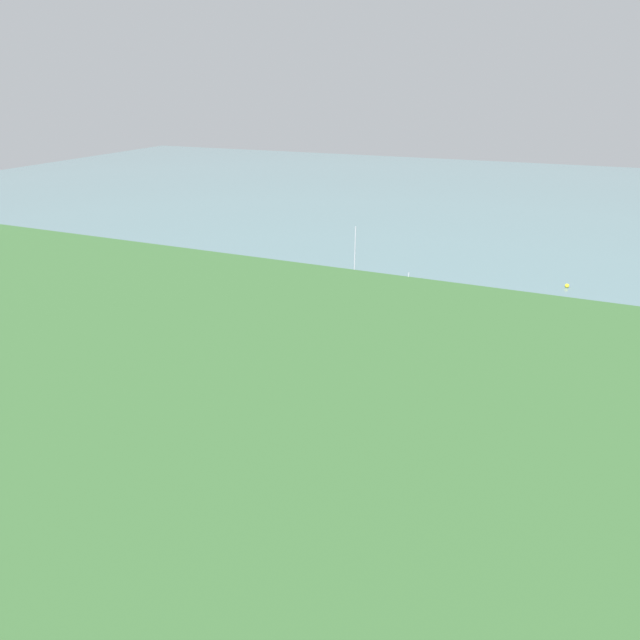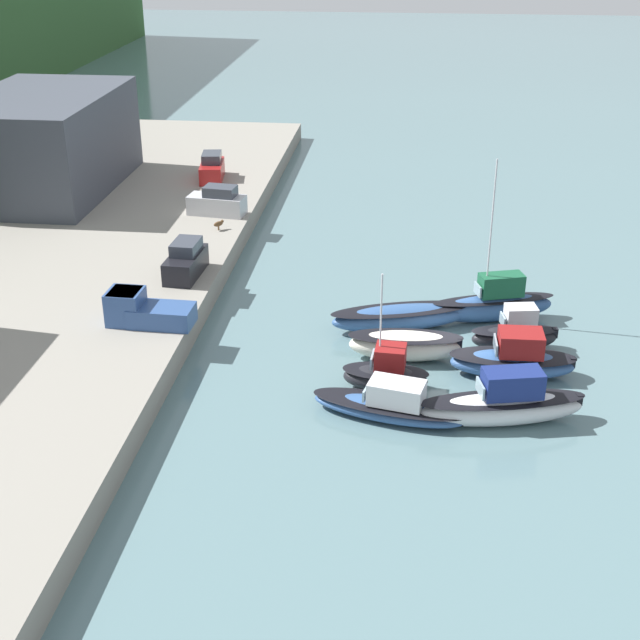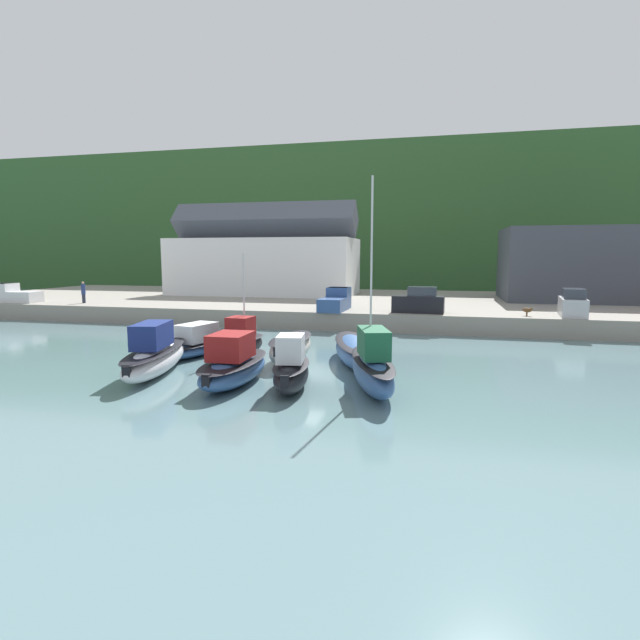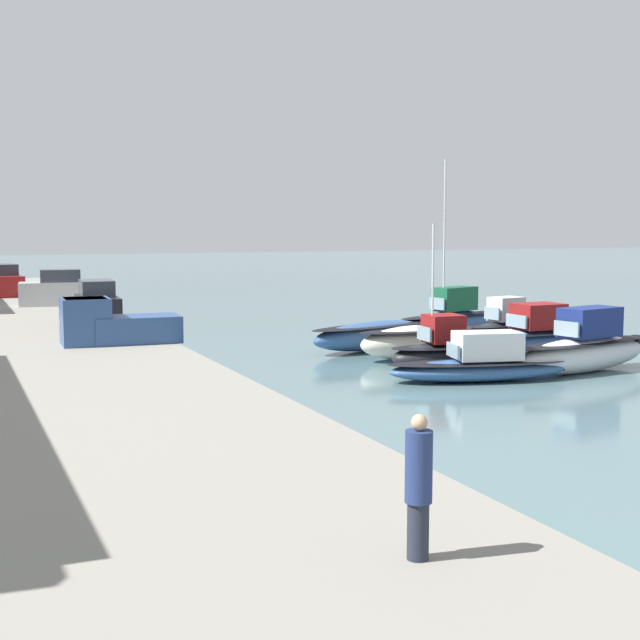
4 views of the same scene
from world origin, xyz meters
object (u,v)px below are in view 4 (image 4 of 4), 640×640
Objects in this scene: parked_car_1 at (5,282)px; person_on_quay at (418,485)px; moored_boat_0 at (480,364)px; moored_boat_2 at (418,341)px; moored_boat_3 at (376,335)px; moored_boat_1 at (439,351)px; moored_boat_4 at (584,348)px; parked_car_2 at (98,306)px; moored_boat_6 at (503,329)px; pickup_truck_0 at (110,324)px; moored_boat_5 at (533,337)px; dog_on_quay at (79,302)px; parked_car_0 at (57,290)px; moored_boat_7 at (451,320)px.

parked_car_1 reaches higher than person_on_quay.
moored_boat_0 is 37.51m from parked_car_1.
moored_boat_2 is 0.74× the size of moored_boat_3.
moored_boat_0 is at bearing 161.99° from moored_boat_3.
moored_boat_1 is 0.75× the size of moored_boat_3.
moored_boat_1 is at bearing 53.28° from moored_boat_4.
parked_car_2 is (10.36, 12.95, 1.55)m from moored_boat_1.
pickup_truck_0 is (-2.07, 20.56, 1.40)m from moored_boat_6.
moored_boat_2 is 15.56m from parked_car_2.
moored_boat_4 reaches higher than moored_boat_6.
moored_boat_0 is 0.92× the size of moored_boat_3.
person_on_quay is (-19.63, 13.98, 1.93)m from moored_boat_0.
dog_on_quay is (16.49, 19.29, 1.07)m from moored_boat_5.
moored_boat_0 is 2.77m from moored_boat_1.
parked_car_1 is at bearing 2.35° from person_on_quay.
moored_boat_1 reaches higher than moored_boat_4.
moored_boat_3 is at bearing 116.89° from parked_car_1.
pickup_truck_0 is at bearing 79.53° from moored_boat_0.
moored_boat_6 reaches higher than moored_boat_0.
parked_car_0 and parked_car_2 have the same top height.
moored_boat_3 is 1.96× the size of parked_car_1.
moored_boat_7 is at bearing 12.02° from dog_on_quay.
moored_boat_7 is at bearing -116.64° from parked_car_0.
moored_boat_7 is 19.10m from parked_car_2.
moored_boat_0 is 9.85× the size of dog_on_quay.
moored_boat_0 is 3.72× the size of person_on_quay.
moored_boat_2 is at bearing 97.35° from moored_boat_6.
parked_car_0 is at bearing 44.17° from moored_boat_5.
pickup_truck_0 reaches higher than moored_boat_3.
moored_boat_3 is 1.29× the size of moored_boat_5.
pickup_truck_0 is 5.93× the size of dog_on_quay.
moored_boat_4 reaches higher than dog_on_quay.
moored_boat_2 is 20.47m from dog_on_quay.
person_on_quay is at bearing -178.03° from pickup_truck_0.
parked_car_1 is at bearing 144.04° from dog_on_quay.
pickup_truck_0 is at bearing 60.87° from moored_boat_4.
moored_boat_4 is 1.65× the size of moored_boat_6.
parked_car_1 is at bearing 32.00° from moored_boat_6.
moored_boat_4 is at bearing -134.84° from parked_car_0.
moored_boat_1 reaches higher than moored_boat_0.
moored_boat_4 is at bearing -44.41° from person_on_quay.
moored_boat_0 is at bearing -143.66° from parked_car_0.
moored_boat_5 is (4.84, -0.91, -0.10)m from moored_boat_4.
moored_boat_1 is at bearing 129.40° from moored_boat_7.
moored_boat_5 is 20.29m from pickup_truck_0.
parked_car_2 is (8.12, 19.57, 1.53)m from moored_boat_5.
parked_car_0 is 44.53m from person_on_quay.
moored_boat_3 is 10.67× the size of dog_on_quay.
moored_boat_7 is at bearing -13.30° from moored_boat_0.
pickup_truck_0 is (5.97, 13.90, 1.65)m from moored_boat_0.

